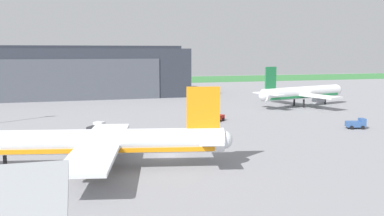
# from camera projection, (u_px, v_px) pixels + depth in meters

# --- Properties ---
(ground_plane) EXTENTS (440.00, 440.00, 0.00)m
(ground_plane) POSITION_uv_depth(u_px,v_px,m) (168.00, 155.00, 72.63)
(ground_plane) COLOR gray
(grass_field_strip) EXTENTS (440.00, 56.00, 0.08)m
(grass_field_strip) POSITION_uv_depth(u_px,v_px,m) (99.00, 81.00, 250.61)
(grass_field_strip) COLOR #37793D
(grass_field_strip) RESTS_ON ground_plane
(maintenance_hangar) EXTENTS (104.41, 40.53, 19.82)m
(maintenance_hangar) POSITION_uv_depth(u_px,v_px,m) (50.00, 72.00, 167.28)
(maintenance_hangar) COLOR #2D333D
(maintenance_hangar) RESTS_ON ground_plane
(airliner_near_left) EXTENTS (41.68, 33.70, 12.40)m
(airliner_near_left) POSITION_uv_depth(u_px,v_px,m) (95.00, 142.00, 64.10)
(airliner_near_left) COLOR silver
(airliner_near_left) RESTS_ON ground_plane
(airliner_far_left) EXTENTS (34.70, 28.67, 13.02)m
(airliner_far_left) POSITION_uv_depth(u_px,v_px,m) (302.00, 93.00, 135.67)
(airliner_far_left) COLOR white
(airliner_far_left) RESTS_ON ground_plane
(fuel_bowser) EXTENTS (4.29, 4.92, 2.34)m
(fuel_bowser) POSITION_uv_depth(u_px,v_px,m) (97.00, 128.00, 92.03)
(fuel_bowser) COLOR silver
(fuel_bowser) RESTS_ON ground_plane
(baggage_tug) EXTENTS (4.62, 3.35, 2.39)m
(baggage_tug) POSITION_uv_depth(u_px,v_px,m) (356.00, 124.00, 97.49)
(baggage_tug) COLOR #335693
(baggage_tug) RESTS_ON ground_plane
(stair_truck) EXTENTS (4.57, 4.44, 1.93)m
(stair_truck) POSITION_uv_depth(u_px,v_px,m) (217.00, 118.00, 107.25)
(stair_truck) COLOR silver
(stair_truck) RESTS_ON ground_plane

